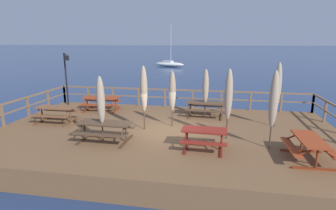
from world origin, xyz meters
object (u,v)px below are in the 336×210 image
at_px(patio_umbrella_short_front, 206,87).
at_px(lamp_post_hooked, 66,71).
at_px(patio_umbrella_tall_mid_left, 274,100).
at_px(sailboat_distant, 169,64).
at_px(picnic_table_front_left, 206,106).
at_px(picnic_table_front_right, 56,111).
at_px(patio_umbrella_short_mid, 101,101).
at_px(picnic_table_mid_left, 101,101).
at_px(picnic_table_mid_centre, 105,127).
at_px(patio_umbrella_tall_front, 229,95).
at_px(patio_umbrella_short_back, 278,86).
at_px(picnic_table_back_left, 309,145).
at_px(picnic_table_back_right, 204,135).
at_px(patio_umbrella_tall_mid_right, 144,90).
at_px(patio_umbrella_tall_back_left, 172,92).

distance_m(patio_umbrella_short_front, lamp_post_hooked, 8.48).
bearing_deg(patio_umbrella_tall_mid_left, sailboat_distant, 104.95).
relative_size(picnic_table_front_left, patio_umbrella_short_front, 0.83).
xyz_separation_m(picnic_table_front_right, patio_umbrella_short_front, (7.14, 2.34, 1.03)).
distance_m(patio_umbrella_short_mid, sailboat_distant, 41.20).
distance_m(picnic_table_mid_left, lamp_post_hooked, 3.05).
bearing_deg(picnic_table_front_right, patio_umbrella_tall_mid_left, -9.70).
bearing_deg(picnic_table_mid_centre, picnic_table_front_left, 48.54).
height_order(picnic_table_mid_centre, patio_umbrella_short_front, patio_umbrella_short_front).
bearing_deg(lamp_post_hooked, picnic_table_mid_centre, -48.90).
bearing_deg(picnic_table_mid_centre, patio_umbrella_tall_front, 12.92).
relative_size(patio_umbrella_short_back, patio_umbrella_tall_front, 1.04).
relative_size(picnic_table_front_left, patio_umbrella_tall_mid_left, 0.71).
height_order(picnic_table_back_left, patio_umbrella_tall_mid_left, patio_umbrella_tall_mid_left).
bearing_deg(picnic_table_front_right, patio_umbrella_short_front, 18.12).
relative_size(picnic_table_back_left, patio_umbrella_short_mid, 0.69).
distance_m(picnic_table_mid_centre, patio_umbrella_tall_mid_left, 6.45).
bearing_deg(lamp_post_hooked, patio_umbrella_short_back, -10.82).
distance_m(picnic_table_back_right, picnic_table_front_right, 7.62).
height_order(picnic_table_back_right, patio_umbrella_tall_mid_right, patio_umbrella_tall_mid_right).
xyz_separation_m(picnic_table_mid_left, patio_umbrella_short_mid, (2.08, -4.61, 1.09)).
distance_m(picnic_table_front_right, patio_umbrella_short_mid, 4.06).
height_order(picnic_table_mid_left, lamp_post_hooked, lamp_post_hooked).
relative_size(picnic_table_mid_centre, patio_umbrella_tall_front, 0.75).
bearing_deg(lamp_post_hooked, picnic_table_back_left, -25.92).
bearing_deg(picnic_table_mid_left, patio_umbrella_tall_back_left, -26.48).
bearing_deg(patio_umbrella_tall_mid_left, patio_umbrella_short_front, 122.63).
height_order(picnic_table_back_left, sailboat_distant, sailboat_distant).
height_order(patio_umbrella_short_back, patio_umbrella_tall_mid_right, patio_umbrella_short_back).
bearing_deg(patio_umbrella_short_mid, picnic_table_back_left, -3.36).
bearing_deg(patio_umbrella_short_front, patio_umbrella_tall_front, -72.42).
distance_m(picnic_table_mid_centre, picnic_table_front_right, 3.92).
xyz_separation_m(picnic_table_back_left, patio_umbrella_tall_back_left, (-5.05, 2.82, 1.09)).
bearing_deg(picnic_table_back_right, patio_umbrella_tall_mid_left, 11.50).
bearing_deg(picnic_table_back_right, sailboat_distant, 101.62).
relative_size(picnic_table_front_right, patio_umbrella_tall_mid_right, 0.66).
bearing_deg(sailboat_distant, picnic_table_mid_left, -86.28).
height_order(picnic_table_front_left, patio_umbrella_tall_mid_right, patio_umbrella_tall_mid_right).
height_order(picnic_table_front_right, patio_umbrella_short_front, patio_umbrella_short_front).
bearing_deg(patio_umbrella_tall_mid_left, picnic_table_back_right, -168.50).
height_order(picnic_table_back_right, picnic_table_front_right, same).
height_order(picnic_table_back_left, patio_umbrella_tall_front, patio_umbrella_tall_front).
bearing_deg(patio_umbrella_short_mid, picnic_table_front_right, 148.25).
distance_m(picnic_table_back_left, patio_umbrella_tall_back_left, 5.89).
distance_m(picnic_table_mid_centre, patio_umbrella_short_front, 5.81).
bearing_deg(picnic_table_back_right, picnic_table_mid_centre, 177.55).
relative_size(picnic_table_mid_left, picnic_table_front_left, 1.05).
height_order(picnic_table_front_right, patio_umbrella_tall_front, patio_umbrella_tall_front).
bearing_deg(lamp_post_hooked, sailboat_distant, 89.77).
bearing_deg(picnic_table_mid_left, patio_umbrella_tall_mid_left, -26.49).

